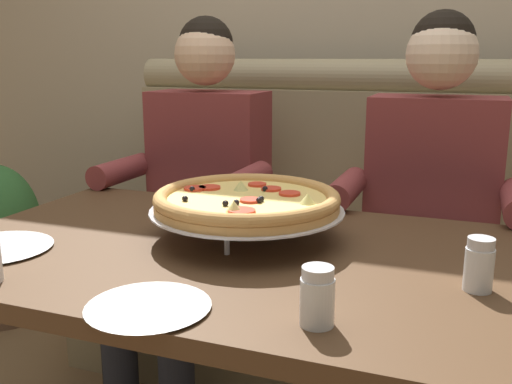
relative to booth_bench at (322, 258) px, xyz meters
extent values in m
cube|color=#998966|center=(0.00, -0.13, -0.17)|extent=(1.72, 0.60, 0.46)
cube|color=#998966|center=(0.00, 0.26, 0.29)|extent=(1.72, 0.18, 0.65)
cylinder|color=#998966|center=(0.00, 0.26, 0.66)|extent=(1.72, 0.14, 0.14)
cube|color=#4C331E|center=(0.00, -0.88, 0.30)|extent=(1.32, 0.83, 0.04)
cylinder|color=black|center=(-0.59, -0.54, -0.06)|extent=(0.06, 0.06, 0.68)
cylinder|color=black|center=(0.59, -0.54, -0.06)|extent=(0.06, 0.06, 0.68)
cube|color=#2D3342|center=(-0.39, -0.38, 0.14)|extent=(0.34, 0.40, 0.15)
cylinder|color=#2D3342|center=(-0.49, -0.63, -0.17)|extent=(0.11, 0.11, 0.46)
cylinder|color=#2D3342|center=(-0.29, -0.63, -0.17)|extent=(0.11, 0.11, 0.46)
cube|color=brown|center=(-0.39, -0.16, 0.34)|extent=(0.40, 0.22, 0.56)
cylinder|color=brown|center=(-0.62, -0.38, 0.36)|extent=(0.08, 0.28, 0.08)
cylinder|color=brown|center=(-0.16, -0.38, 0.36)|extent=(0.08, 0.28, 0.08)
sphere|color=#DBB28E|center=(-0.39, -0.18, 0.75)|extent=(0.21, 0.21, 0.21)
sphere|color=black|center=(-0.39, -0.17, 0.78)|extent=(0.19, 0.19, 0.19)
cube|color=#2D3342|center=(0.39, -0.38, 0.14)|extent=(0.34, 0.40, 0.15)
cube|color=brown|center=(0.39, -0.16, 0.34)|extent=(0.40, 0.22, 0.56)
cylinder|color=brown|center=(0.16, -0.38, 0.36)|extent=(0.08, 0.28, 0.08)
sphere|color=beige|center=(0.39, -0.18, 0.75)|extent=(0.21, 0.21, 0.21)
sphere|color=black|center=(0.39, -0.17, 0.78)|extent=(0.19, 0.19, 0.19)
cylinder|color=silver|center=(0.01, -0.93, 0.36)|extent=(0.01, 0.01, 0.07)
cylinder|color=silver|center=(-0.09, -0.75, 0.36)|extent=(0.01, 0.01, 0.07)
cylinder|color=silver|center=(0.12, -0.75, 0.36)|extent=(0.01, 0.01, 0.07)
torus|color=silver|center=(0.01, -0.81, 0.38)|extent=(0.25, 0.25, 0.01)
cylinder|color=silver|center=(0.01, -0.81, 0.39)|extent=(0.45, 0.45, 0.00)
cylinder|color=tan|center=(0.01, -0.81, 0.40)|extent=(0.43, 0.43, 0.02)
torus|color=tan|center=(0.01, -0.81, 0.42)|extent=(0.43, 0.43, 0.03)
cylinder|color=#EFCC6B|center=(0.01, -0.81, 0.42)|extent=(0.37, 0.37, 0.01)
cylinder|color=red|center=(0.10, -0.75, 0.43)|extent=(0.05, 0.05, 0.01)
cylinder|color=red|center=(-0.13, -0.78, 0.43)|extent=(0.05, 0.05, 0.01)
cylinder|color=red|center=(-0.10, -0.76, 0.43)|extent=(0.05, 0.05, 0.01)
cylinder|color=red|center=(-0.01, -0.68, 0.43)|extent=(0.05, 0.05, 0.01)
cylinder|color=red|center=(0.04, -0.84, 0.43)|extent=(0.05, 0.05, 0.01)
cylinder|color=red|center=(0.04, -0.72, 0.43)|extent=(0.05, 0.05, 0.01)
cylinder|color=red|center=(0.05, -0.93, 0.43)|extent=(0.06, 0.06, 0.01)
sphere|color=black|center=(0.06, -0.85, 0.43)|extent=(0.01, 0.01, 0.01)
sphere|color=black|center=(0.06, -0.83, 0.43)|extent=(0.01, 0.01, 0.01)
sphere|color=black|center=(0.02, -0.88, 0.43)|extent=(0.01, 0.01, 0.01)
sphere|color=black|center=(0.00, -0.90, 0.43)|extent=(0.01, 0.01, 0.01)
sphere|color=black|center=(-0.10, -0.89, 0.43)|extent=(0.01, 0.01, 0.01)
sphere|color=black|center=(0.03, -0.74, 0.43)|extent=(0.01, 0.01, 0.01)
sphere|color=black|center=(-0.13, -0.80, 0.43)|extent=(0.01, 0.01, 0.01)
cone|color=#CCC675|center=(0.16, -0.81, 0.43)|extent=(0.04, 0.04, 0.02)
cone|color=#CCC675|center=(0.04, -0.94, 0.43)|extent=(0.04, 0.04, 0.02)
cone|color=#CCC675|center=(-0.03, -0.74, 0.43)|extent=(0.04, 0.04, 0.02)
cylinder|color=white|center=(0.28, -1.18, 0.36)|extent=(0.06, 0.06, 0.08)
cylinder|color=#4C6633|center=(0.28, -1.18, 0.35)|extent=(0.05, 0.05, 0.05)
cylinder|color=silver|center=(0.28, -1.18, 0.41)|extent=(0.05, 0.05, 0.02)
cylinder|color=white|center=(0.52, -0.94, 0.36)|extent=(0.05, 0.05, 0.08)
cylinder|color=silver|center=(0.52, -0.94, 0.35)|extent=(0.04, 0.04, 0.05)
cylinder|color=silver|center=(0.52, -0.94, 0.41)|extent=(0.05, 0.05, 0.02)
cylinder|color=white|center=(0.00, -1.23, 0.33)|extent=(0.15, 0.15, 0.01)
cone|color=white|center=(0.00, -1.23, 0.33)|extent=(0.22, 0.22, 0.01)
cylinder|color=brown|center=(-1.38, -0.20, -0.29)|extent=(0.24, 0.24, 0.22)
camera|label=1|loc=(0.49, -2.01, 0.74)|focal=40.24mm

